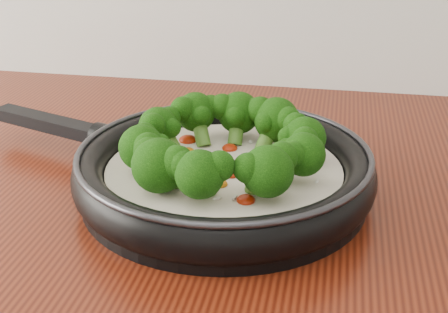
# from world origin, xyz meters

# --- Properties ---
(skillet) EXTENTS (0.58, 0.45, 0.10)m
(skillet) POSITION_xyz_m (-0.07, 1.06, 0.94)
(skillet) COLOR black
(skillet) RESTS_ON counter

